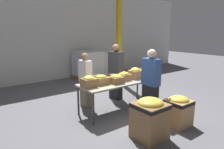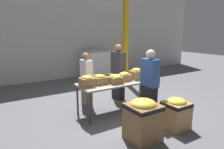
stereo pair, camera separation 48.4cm
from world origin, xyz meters
TOP-DOWN VIEW (x-y plane):
  - ground_plane at (0.00, 0.00)m, footprint 30.00×30.00m
  - wall_back at (0.00, 4.51)m, footprint 16.00×0.08m
  - sorting_table at (0.00, 0.00)m, footprint 2.24×0.86m
  - banana_box_0 at (-0.95, 0.01)m, footprint 0.33×0.32m
  - banana_box_1 at (-0.56, 0.04)m, footprint 0.37×0.29m
  - banana_box_2 at (-0.19, -0.10)m, footprint 0.33×0.34m
  - banana_box_3 at (0.17, -0.01)m, footprint 0.33×0.27m
  - banana_box_4 at (0.59, -0.02)m, footprint 0.33×0.32m
  - banana_box_5 at (0.93, -0.05)m, footprint 0.33×0.27m
  - volunteer_0 at (0.50, 0.78)m, footprint 0.29×0.50m
  - volunteer_1 at (-0.61, 0.76)m, footprint 0.22×0.43m
  - volunteer_2 at (0.39, -0.78)m, footprint 0.23×0.46m
  - donation_bin_0 at (-0.47, -1.56)m, footprint 0.60×0.60m
  - donation_bin_1 at (0.50, -1.56)m, footprint 0.51×0.51m
  - support_pillar at (1.92, 2.40)m, footprint 0.18×0.18m
  - pallet_stack_0 at (1.15, 3.86)m, footprint 1.03×1.03m
  - pallet_stack_1 at (1.20, 3.69)m, footprint 1.13×1.13m
  - pallet_stack_2 at (1.52, 3.68)m, footprint 1.09×1.09m

SIDE VIEW (x-z plane):
  - ground_plane at x=0.00m, z-range 0.00..0.00m
  - donation_bin_1 at x=0.50m, z-range 0.02..0.73m
  - donation_bin_0 at x=-0.47m, z-range 0.03..0.89m
  - pallet_stack_0 at x=1.15m, z-range -0.01..1.03m
  - pallet_stack_2 at x=1.52m, z-range -0.01..1.22m
  - pallet_stack_1 at x=1.20m, z-range -0.01..1.26m
  - sorting_table at x=0.00m, z-range 0.35..1.16m
  - volunteer_1 at x=-0.61m, z-range 0.00..1.56m
  - volunteer_2 at x=0.39m, z-range -0.01..1.71m
  - volunteer_0 at x=0.50m, z-range -0.01..1.75m
  - banana_box_2 at x=-0.19m, z-range 0.81..1.05m
  - banana_box_3 at x=0.17m, z-range 0.81..1.06m
  - banana_box_1 at x=-0.56m, z-range 0.81..1.07m
  - banana_box_0 at x=-0.95m, z-range 0.82..1.10m
  - banana_box_5 at x=0.93m, z-range 0.82..1.12m
  - banana_box_4 at x=0.59m, z-range 0.81..1.13m
  - wall_back at x=0.00m, z-range 0.00..4.00m
  - support_pillar at x=1.92m, z-range 0.00..4.00m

